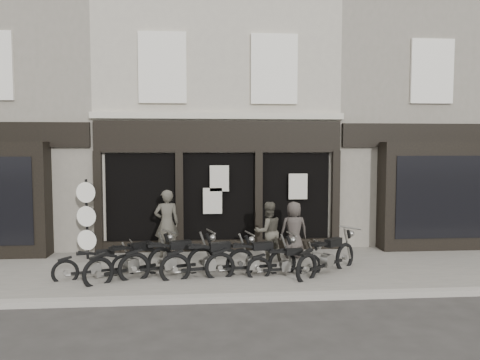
{
  "coord_description": "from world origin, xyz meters",
  "views": [
    {
      "loc": [
        -0.5,
        -10.63,
        3.2
      ],
      "look_at": [
        0.5,
        1.6,
        2.29
      ],
      "focal_mm": 35.0,
      "sensor_mm": 36.0,
      "label": 1
    }
  ],
  "objects": [
    {
      "name": "central_building",
      "position": [
        0.0,
        5.95,
        4.08
      ],
      "size": [
        7.3,
        6.22,
        8.34
      ],
      "color": "#B7B09C",
      "rests_on": "ground"
    },
    {
      "name": "man_right",
      "position": [
        2.0,
        1.84,
        0.9
      ],
      "size": [
        0.81,
        0.57,
        1.55
      ],
      "primitive_type": "imported",
      "rotation": [
        0.0,
        0.0,
        3.25
      ],
      "color": "#3D3733",
      "rests_on": "pavement"
    },
    {
      "name": "motorcycle_5",
      "position": [
        1.47,
        0.18,
        0.36
      ],
      "size": [
        1.87,
        0.59,
        0.9
      ],
      "rotation": [
        0.0,
        0.0,
        0.16
      ],
      "color": "black",
      "rests_on": "ground"
    },
    {
      "name": "pavement",
      "position": [
        0.0,
        0.9,
        0.06
      ],
      "size": [
        30.0,
        4.2,
        0.12
      ],
      "primitive_type": "cube",
      "color": "#69655C",
      "rests_on": "ground_plane"
    },
    {
      "name": "neighbour_left",
      "position": [
        -6.35,
        5.9,
        4.04
      ],
      "size": [
        5.6,
        6.73,
        8.34
      ],
      "color": "gray",
      "rests_on": "ground"
    },
    {
      "name": "advert_sign_post",
      "position": [
        -3.61,
        2.16,
        1.11
      ],
      "size": [
        0.55,
        0.36,
        2.29
      ],
      "rotation": [
        0.0,
        0.0,
        -0.26
      ],
      "color": "black",
      "rests_on": "ground"
    },
    {
      "name": "motorcycle_0",
      "position": [
        -2.98,
        0.34,
        0.37
      ],
      "size": [
        1.86,
        0.85,
        0.92
      ],
      "rotation": [
        0.0,
        0.0,
        0.31
      ],
      "color": "black",
      "rests_on": "ground"
    },
    {
      "name": "motorcycle_2",
      "position": [
        -1.27,
        0.34,
        0.45
      ],
      "size": [
        2.29,
        1.02,
        1.13
      ],
      "rotation": [
        0.0,
        0.0,
        0.3
      ],
      "color": "black",
      "rests_on": "ground"
    },
    {
      "name": "motorcycle_1",
      "position": [
        -2.14,
        0.24,
        0.44
      ],
      "size": [
        2.01,
        1.59,
        1.11
      ],
      "rotation": [
        0.0,
        0.0,
        0.63
      ],
      "color": "black",
      "rests_on": "ground"
    },
    {
      "name": "neighbour_right",
      "position": [
        6.35,
        5.9,
        4.04
      ],
      "size": [
        5.6,
        6.73,
        8.34
      ],
      "color": "gray",
      "rests_on": "ground"
    },
    {
      "name": "ground_plane",
      "position": [
        0.0,
        0.0,
        0.0
      ],
      "size": [
        90.0,
        90.0,
        0.0
      ],
      "primitive_type": "plane",
      "color": "#2D2B28",
      "rests_on": "ground"
    },
    {
      "name": "man_centre",
      "position": [
        1.24,
        1.53,
        0.92
      ],
      "size": [
        0.9,
        0.78,
        1.59
      ],
      "primitive_type": "imported",
      "rotation": [
        0.0,
        0.0,
        3.4
      ],
      "color": "#464238",
      "rests_on": "pavement"
    },
    {
      "name": "kerb",
      "position": [
        0.0,
        -1.25,
        0.07
      ],
      "size": [
        30.0,
        0.25,
        0.13
      ],
      "primitive_type": "cube",
      "color": "gray",
      "rests_on": "ground_plane"
    },
    {
      "name": "motorcycle_6",
      "position": [
        2.51,
        0.28,
        0.44
      ],
      "size": [
        1.94,
        1.72,
        1.12
      ],
      "rotation": [
        0.0,
        0.0,
        0.7
      ],
      "color": "black",
      "rests_on": "ground"
    },
    {
      "name": "man_left",
      "position": [
        -1.48,
        2.24,
        1.06
      ],
      "size": [
        0.75,
        0.56,
        1.87
      ],
      "primitive_type": "imported",
      "rotation": [
        0.0,
        0.0,
        3.32
      ],
      "color": "#444138",
      "rests_on": "pavement"
    },
    {
      "name": "motorcycle_4",
      "position": [
        0.69,
        0.24,
        0.43
      ],
      "size": [
        2.24,
        0.73,
        1.08
      ],
      "rotation": [
        0.0,
        0.0,
        0.18
      ],
      "color": "black",
      "rests_on": "ground"
    },
    {
      "name": "motorcycle_3",
      "position": [
        -0.33,
        0.19,
        0.44
      ],
      "size": [
        2.28,
        0.88,
        1.11
      ],
      "rotation": [
        0.0,
        0.0,
        0.24
      ],
      "color": "black",
      "rests_on": "ground"
    }
  ]
}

